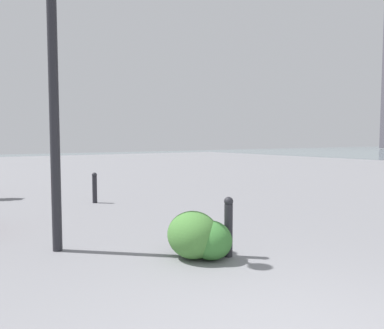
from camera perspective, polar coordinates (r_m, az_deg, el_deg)
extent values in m
cylinder|color=#232328|center=(5.83, -20.40, 8.81)|extent=(0.14, 0.14, 4.37)
cylinder|color=#232328|center=(5.35, 5.60, -10.02)|extent=(0.12, 0.12, 0.75)
sphere|color=#232328|center=(5.27, 5.63, -5.64)|extent=(0.13, 0.13, 0.13)
cylinder|color=#232328|center=(9.99, -14.69, -3.75)|extent=(0.12, 0.12, 0.69)
sphere|color=#232328|center=(9.95, -14.73, -1.56)|extent=(0.13, 0.13, 0.13)
ellipsoid|color=#387533|center=(5.24, 2.88, -11.49)|extent=(0.63, 0.57, 0.54)
ellipsoid|color=#477F38|center=(5.27, 0.17, -10.72)|extent=(0.78, 0.70, 0.66)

